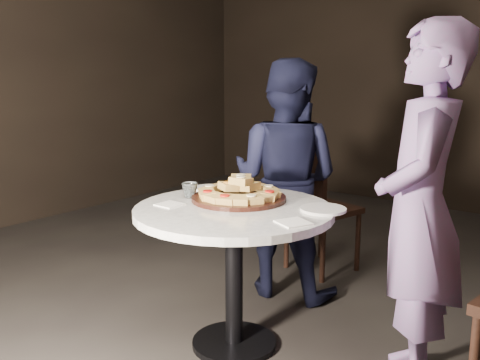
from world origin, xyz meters
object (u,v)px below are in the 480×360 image
Objects in this scene: serving_board at (239,198)px; table at (234,234)px; water_glass at (190,190)px; diner_teal at (420,211)px; focaccia_pile at (239,190)px; diner_navy at (285,179)px; chair_far at (314,202)px.

table is at bearing -61.57° from serving_board.
serving_board is at bearing 24.83° from water_glass.
focaccia_pile is at bearing -103.09° from diner_teal.
diner_navy is (-0.12, 0.63, -0.02)m from serving_board.
focaccia_pile is 0.27× the size of diner_teal.
water_glass reaches higher than table.
focaccia_pile is 0.64m from diner_navy.
water_glass is at bearing -154.71° from focaccia_pile.
chair_far reaches higher than focaccia_pile.
table is 0.21m from serving_board.
diner_teal is (1.04, -0.51, 0.07)m from diner_navy.
diner_navy is (-0.12, 0.63, -0.06)m from focaccia_pile.
water_glass is 0.06× the size of diner_navy.
water_glass is at bearing 176.96° from table.
chair_far is (0.10, 1.15, -0.27)m from water_glass.
water_glass is (-0.31, 0.02, 0.18)m from table.
serving_board is 1.07m from chair_far.
chair_far reaches higher than table.
focaccia_pile is (-0.07, 0.13, 0.19)m from table.
chair_far is 0.60× the size of diner_navy.
water_glass is at bearing 70.78° from diner_navy.
focaccia_pile is at bearing 25.29° from water_glass.
table is 2.95× the size of focaccia_pile.
water_glass is (-0.24, -0.12, -0.01)m from focaccia_pile.
chair_far is (-0.14, 1.03, -0.28)m from focaccia_pile.
serving_board reaches higher than table.
table is at bearing -3.04° from water_glass.
table is 0.88× the size of diner_navy.
serving_board is at bearing 112.21° from chair_far.
diner_teal is (1.16, 0.23, 0.03)m from water_glass.
chair_far is 0.47m from diner_navy.
serving_board is 0.27m from water_glass.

